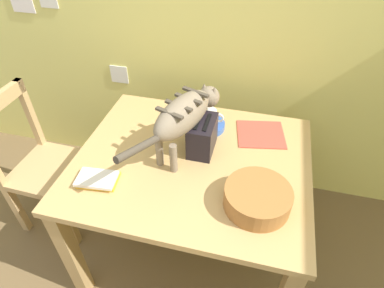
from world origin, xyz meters
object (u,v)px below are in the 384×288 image
at_px(cat, 185,114).
at_px(magazine, 261,134).
at_px(saucer_bowl, 208,125).
at_px(wooden_chair_near, 44,166).
at_px(wicker_basket, 257,198).
at_px(book_stack, 98,179).
at_px(toaster, 202,136).
at_px(coffee_mug, 209,117).
at_px(dining_table, 192,172).

xyz_separation_m(cat, magazine, (0.36, 0.21, -0.21)).
xyz_separation_m(saucer_bowl, wooden_chair_near, (-0.98, -0.23, -0.32)).
height_order(magazine, wooden_chair_near, wooden_chair_near).
distance_m(saucer_bowl, wicker_basket, 0.57).
xyz_separation_m(book_stack, wooden_chair_near, (-0.57, 0.28, -0.32)).
relative_size(toaster, wooden_chair_near, 0.22).
bearing_deg(saucer_bowl, coffee_mug, 0.00).
distance_m(toaster, wooden_chair_near, 1.06).
relative_size(dining_table, wooden_chair_near, 1.24).
height_order(wicker_basket, wooden_chair_near, wooden_chair_near).
relative_size(magazine, toaster, 1.24).
relative_size(magazine, wicker_basket, 0.87).
relative_size(saucer_bowl, wicker_basket, 0.66).
bearing_deg(magazine, coffee_mug, 171.02).
bearing_deg(dining_table, magazine, 41.76).
height_order(cat, saucer_bowl, cat).
bearing_deg(wicker_basket, magazine, 92.58).
relative_size(saucer_bowl, magazine, 0.76).
bearing_deg(toaster, coffee_mug, 91.53).
height_order(magazine, toaster, toaster).
distance_m(cat, wooden_chair_near, 1.05).
bearing_deg(cat, book_stack, -116.33).
height_order(cat, wicker_basket, cat).
height_order(book_stack, wicker_basket, wicker_basket).
distance_m(cat, coffee_mug, 0.26).
relative_size(dining_table, magazine, 4.64).
bearing_deg(wooden_chair_near, coffee_mug, 104.96).
distance_m(dining_table, magazine, 0.43).
relative_size(saucer_bowl, coffee_mug, 1.41).
relative_size(dining_table, saucer_bowl, 6.14).
relative_size(cat, wicker_basket, 2.43).
bearing_deg(dining_table, toaster, 71.40).
xyz_separation_m(dining_table, saucer_bowl, (0.02, 0.27, 0.11)).
bearing_deg(wicker_basket, saucer_bowl, 123.11).
bearing_deg(saucer_bowl, toaster, -87.46).
bearing_deg(cat, saucer_bowl, 90.00).
relative_size(coffee_mug, wicker_basket, 0.47).
height_order(coffee_mug, wooden_chair_near, wooden_chair_near).
bearing_deg(dining_table, cat, 125.86).
distance_m(cat, toaster, 0.15).
distance_m(cat, saucer_bowl, 0.29).
distance_m(dining_table, toaster, 0.20).
bearing_deg(cat, dining_table, -34.38).
distance_m(magazine, toaster, 0.35).
bearing_deg(saucer_bowl, wicker_basket, -56.89).
xyz_separation_m(book_stack, wicker_basket, (0.72, 0.04, 0.03)).
bearing_deg(cat, magazine, 49.83).
height_order(coffee_mug, book_stack, coffee_mug).
relative_size(cat, book_stack, 3.63).
xyz_separation_m(cat, wicker_basket, (0.38, -0.28, -0.17)).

